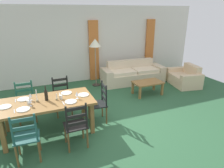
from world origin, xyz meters
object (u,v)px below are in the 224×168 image
object	(u,v)px
couch	(132,75)
coffee_table	(148,84)
dining_chair_far_left	(26,102)
coffee_cup_secondary	(29,102)
wine_bottle	(46,95)
wine_glass_near_right	(77,94)
dining_table	(47,105)
armchair_upholstered	(185,78)
dining_chair_far_right	(62,96)
dining_chair_head_east	(99,103)
wine_glass_near_left	(30,101)
standing_lamp	(95,46)
dining_chair_near_right	(76,125)
coffee_cup_primary	(61,97)
wine_glass_far_left	(30,96)
dining_chair_near_left	(26,137)

from	to	relation	value
couch	coffee_table	size ratio (longest dim) A/B	2.58
dining_chair_far_left	coffee_cup_secondary	size ratio (longest dim) A/B	10.67
wine_bottle	wine_glass_near_right	distance (m)	0.63
dining_table	wine_bottle	size ratio (longest dim) A/B	6.01
wine_glass_near_right	armchair_upholstered	distance (m)	4.47
dining_chair_far_right	dining_chair_head_east	world-z (taller)	same
wine_glass_near_left	standing_lamp	world-z (taller)	standing_lamp
wine_glass_near_left	coffee_table	size ratio (longest dim) A/B	0.18
coffee_table	standing_lamp	bearing A→B (deg)	131.76
dining_chair_near_right	coffee_cup_primary	bearing A→B (deg)	101.81
wine_glass_near_left	dining_chair_near_right	bearing A→B (deg)	-38.00
dining_table	wine_bottle	distance (m)	0.21
dining_chair_head_east	coffee_cup_primary	distance (m)	0.93
armchair_upholstered	wine_glass_near_left	bearing A→B (deg)	-164.80
coffee_cup_secondary	standing_lamp	bearing A→B (deg)	48.30
coffee_cup_primary	armchair_upholstered	xyz separation A→B (m)	(4.53, 1.28, -0.55)
standing_lamp	wine_glass_near_left	bearing A→B (deg)	-130.25
dining_chair_far_right	coffee_cup_secondary	bearing A→B (deg)	-132.87
wine_bottle	dining_chair_head_east	bearing A→B (deg)	0.20
wine_glass_far_left	dining_chair_far_right	bearing A→B (deg)	41.34
dining_chair_near_right	wine_glass_far_left	bearing A→B (deg)	130.25
dining_chair_near_right	coffee_table	xyz separation A→B (m)	(2.66, 1.74, -0.12)
coffee_cup_primary	standing_lamp	world-z (taller)	standing_lamp
dining_chair_near_left	coffee_table	bearing A→B (deg)	27.00
wine_glass_near_left	couch	bearing A→B (deg)	33.99
coffee_cup_secondary	coffee_cup_primary	bearing A→B (deg)	1.25
wine_glass_near_right	coffee_cup_secondary	size ratio (longest dim) A/B	1.79
dining_chair_head_east	wine_glass_far_left	xyz separation A→B (m)	(-1.46, 0.11, 0.38)
dining_chair_far_right	wine_glass_near_left	world-z (taller)	dining_chair_far_right
wine_glass_near_right	couch	world-z (taller)	wine_glass_near_right
wine_bottle	wine_glass_near_right	bearing A→B (deg)	-14.79
dining_table	dining_chair_near_right	size ratio (longest dim) A/B	1.98
dining_chair_near_left	dining_chair_far_left	world-z (taller)	same
wine_glass_far_left	coffee_cup_secondary	bearing A→B (deg)	-102.90
dining_chair_head_east	standing_lamp	distance (m)	2.65
dining_chair_near_right	dining_chair_far_left	bearing A→B (deg)	120.60
dining_chair_head_east	wine_glass_near_left	world-z (taller)	dining_chair_head_east
wine_bottle	couch	xyz separation A→B (m)	(3.20, 2.20, -0.58)
dining_chair_near_right	coffee_table	world-z (taller)	dining_chair_near_right
wine_glass_near_right	coffee_cup_secondary	bearing A→B (deg)	174.64
wine_glass_near_right	coffee_cup_primary	world-z (taller)	wine_glass_near_right
dining_chair_far_left	dining_chair_far_right	world-z (taller)	same
coffee_cup_primary	coffee_table	size ratio (longest dim) A/B	0.10
dining_chair_far_right	wine_bottle	world-z (taller)	wine_bottle
dining_chair_near_left	wine_glass_near_right	world-z (taller)	dining_chair_near_left
wine_glass_far_left	coffee_table	xyz separation A→B (m)	(3.40, 0.87, -0.51)
wine_glass_near_left	couch	size ratio (longest dim) A/B	0.07
wine_glass_near_left	coffee_table	world-z (taller)	wine_glass_near_left
dining_chair_far_left	couch	bearing A→B (deg)	22.15
dining_chair_near_right	wine_glass_near_right	distance (m)	0.73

